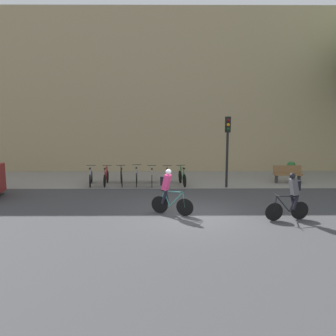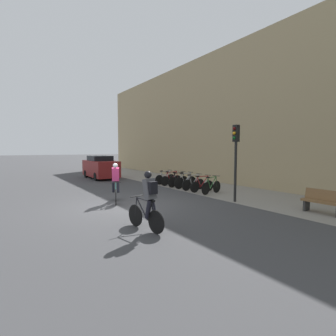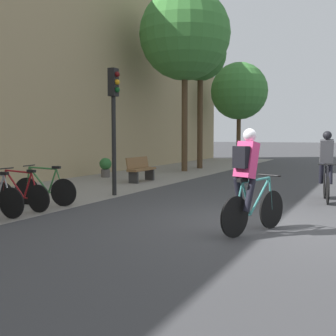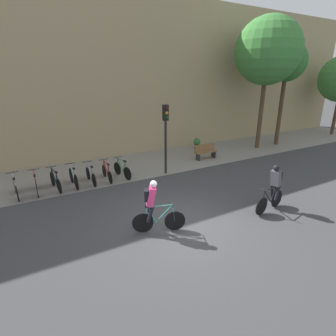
# 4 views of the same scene
# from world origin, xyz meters

# --- Properties ---
(ground) EXTENTS (200.00, 200.00, 0.00)m
(ground) POSITION_xyz_m (0.00, 0.00, 0.00)
(ground) COLOR #3D3D3F
(kerb_strip) EXTENTS (44.00, 4.50, 0.01)m
(kerb_strip) POSITION_xyz_m (0.00, 6.75, 0.00)
(kerb_strip) COLOR gray
(kerb_strip) RESTS_ON ground
(building_facade) EXTENTS (44.00, 0.60, 9.44)m
(building_facade) POSITION_xyz_m (0.00, 9.30, 4.72)
(building_facade) COLOR tan
(building_facade) RESTS_ON ground
(cyclist_pink) EXTENTS (1.61, 0.72, 1.78)m
(cyclist_pink) POSITION_xyz_m (-0.87, 0.16, 0.95)
(cyclist_pink) COLOR black
(cyclist_pink) RESTS_ON ground
(cyclist_grey) EXTENTS (1.68, 0.53, 1.78)m
(cyclist_grey) POSITION_xyz_m (3.68, -0.64, 0.95)
(cyclist_grey) COLOR black
(cyclist_grey) RESTS_ON ground
(parked_bike_0) EXTENTS (0.46, 1.68, 0.96)m
(parked_bike_0) POSITION_xyz_m (-4.75, 5.30, 0.40)
(parked_bike_0) COLOR black
(parked_bike_0) RESTS_ON ground
(parked_bike_1) EXTENTS (0.46, 1.66, 0.96)m
(parked_bike_1) POSITION_xyz_m (-3.97, 5.30, 0.39)
(parked_bike_1) COLOR black
(parked_bike_1) RESTS_ON ground
(parked_bike_2) EXTENTS (0.46, 1.70, 0.96)m
(parked_bike_2) POSITION_xyz_m (-3.20, 5.30, 0.40)
(parked_bike_2) COLOR black
(parked_bike_2) RESTS_ON ground
(parked_bike_3) EXTENTS (0.46, 1.71, 0.99)m
(parked_bike_3) POSITION_xyz_m (-2.42, 5.30, 0.42)
(parked_bike_3) COLOR black
(parked_bike_3) RESTS_ON ground
(parked_bike_4) EXTENTS (0.46, 1.68, 0.95)m
(parked_bike_4) POSITION_xyz_m (-1.65, 5.30, 0.39)
(parked_bike_4) COLOR black
(parked_bike_4) RESTS_ON ground
(parked_bike_5) EXTENTS (0.46, 1.66, 0.94)m
(parked_bike_5) POSITION_xyz_m (-0.87, 5.30, 0.38)
(parked_bike_5) COLOR black
(parked_bike_5) RESTS_ON ground
(parked_bike_6) EXTENTS (0.48, 1.62, 0.96)m
(parked_bike_6) POSITION_xyz_m (-0.10, 5.30, 0.39)
(parked_bike_6) COLOR black
(parked_bike_6) RESTS_ON ground
(traffic_light_pole) EXTENTS (0.26, 0.30, 3.50)m
(traffic_light_pole) POSITION_xyz_m (2.07, 4.75, 2.43)
(traffic_light_pole) COLOR black
(traffic_light_pole) RESTS_ON ground
(bench) EXTENTS (1.47, 0.44, 0.89)m
(bench) POSITION_xyz_m (5.42, 5.83, 0.46)
(bench) COLOR brown
(bench) RESTS_ON ground
(street_tree_0) EXTENTS (2.61, 2.61, 7.03)m
(street_tree_0) POSITION_xyz_m (12.21, 6.22, 5.65)
(street_tree_0) COLOR #4C3823
(street_tree_0) RESTS_ON ground
(street_tree_1) EXTENTS (4.18, 4.18, 8.39)m
(street_tree_1) POSITION_xyz_m (10.25, 6.21, 6.28)
(street_tree_1) COLOR #4C3823
(street_tree_1) RESTS_ON ground
(potted_plant) EXTENTS (0.48, 0.48, 0.78)m
(potted_plant) POSITION_xyz_m (6.22, 7.89, 0.44)
(potted_plant) COLOR #56514C
(potted_plant) RESTS_ON ground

